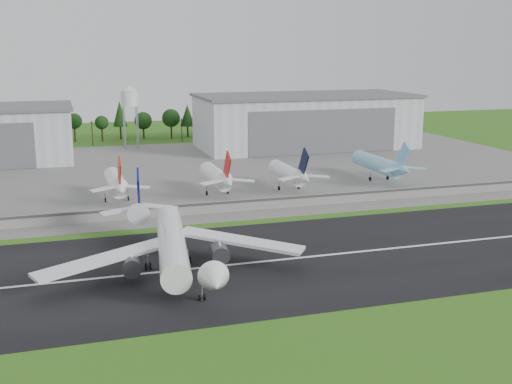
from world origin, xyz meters
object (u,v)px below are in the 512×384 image
object	(u,v)px
main_airliner	(173,250)
parked_jet_red_a	(117,183)
parked_jet_skyblue	(381,165)
parked_jet_navy	(291,174)
parked_jet_red_b	(218,177)

from	to	relation	value
main_airliner	parked_jet_red_a	distance (m)	67.21
parked_jet_skyblue	parked_jet_navy	bearing A→B (deg)	-172.08
parked_jet_red_b	parked_jet_navy	world-z (taller)	parked_jet_red_b
parked_jet_red_a	parked_jet_skyblue	world-z (taller)	parked_jet_skyblue
main_airliner	parked_jet_red_b	world-z (taller)	main_airliner
parked_jet_red_a	parked_jet_red_b	xyz separation A→B (m)	(31.98, -0.00, -0.01)
main_airliner	parked_jet_skyblue	distance (m)	113.28
main_airliner	parked_jet_navy	xyz separation A→B (m)	(51.24, 66.94, 0.97)
parked_jet_skyblue	parked_jet_red_a	bearing A→B (deg)	-176.92
parked_jet_red_b	parked_jet_skyblue	distance (m)	61.14
parked_jet_red_b	parked_jet_skyblue	world-z (taller)	parked_jet_skyblue
parked_jet_red_a	parked_jet_navy	size ratio (longest dim) A/B	1.00
main_airliner	parked_jet_red_b	xyz separation A→B (m)	(26.54, 66.97, 1.15)
parked_jet_red_b	parked_jet_skyblue	size ratio (longest dim) A/B	0.84
parked_jet_red_a	main_airliner	bearing A→B (deg)	-85.35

